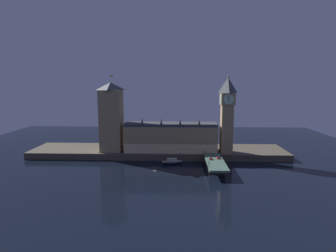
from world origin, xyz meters
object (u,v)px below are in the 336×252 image
pedestrian_mid_walk (223,158)px  pedestrian_far_rail (206,156)px  car_northbound_lead (211,159)px  car_southbound_trail (218,158)px  street_lamp_far (205,150)px  victoria_tower (111,117)px  street_lamp_near (209,161)px  clock_tower (227,113)px  pedestrian_near_rail (209,163)px  boat_upstream (172,162)px

pedestrian_mid_walk → pedestrian_far_rail: pedestrian_mid_walk is taller
car_northbound_lead → car_southbound_trail: car_southbound_trail is taller
pedestrian_mid_walk → street_lamp_far: (-11.82, 11.22, 3.55)m
victoria_tower → car_southbound_trail: size_ratio=14.55×
pedestrian_far_rail → street_lamp_near: (-0.40, -25.55, 3.47)m
clock_tower → pedestrian_near_rail: 53.09m
car_southbound_trail → pedestrian_mid_walk: pedestrian_mid_walk is taller
pedestrian_mid_walk → boat_upstream: 39.56m
pedestrian_far_rail → street_lamp_near: size_ratio=0.24×
car_northbound_lead → pedestrian_near_rail: (-2.86, -11.44, 0.27)m
pedestrian_near_rail → pedestrian_mid_walk: bearing=44.1°
pedestrian_mid_walk → boat_upstream: pedestrian_mid_walk is taller
car_southbound_trail → street_lamp_far: bearing=139.1°
pedestrian_mid_walk → pedestrian_near_rail: bearing=-135.9°
victoria_tower → pedestrian_far_rail: bearing=-17.5°
victoria_tower → pedestrian_mid_walk: size_ratio=34.81×
pedestrian_near_rail → car_southbound_trail: bearing=59.5°
victoria_tower → street_lamp_near: (77.30, -50.05, -23.31)m
pedestrian_far_rail → pedestrian_mid_walk: bearing=-32.7°
boat_upstream → pedestrian_far_rail: bearing=-8.2°
victoria_tower → street_lamp_far: bearing=-14.9°
clock_tower → pedestrian_far_rail: (-18.51, -20.40, -31.20)m
victoria_tower → boat_upstream: 64.65m
street_lamp_near → street_lamp_far: street_lamp_far is taller
car_southbound_trail → pedestrian_far_rail: bearing=155.7°
victoria_tower → pedestrian_near_rail: victoria_tower is taller
street_lamp_near → street_lamp_far: 29.44m
clock_tower → victoria_tower: size_ratio=0.99×
pedestrian_far_rail → victoria_tower: bearing=162.5°
car_northbound_lead → boat_upstream: size_ratio=0.22×
car_northbound_lead → boat_upstream: (-28.90, 10.69, -5.83)m
clock_tower → boat_upstream: (-44.56, -16.66, -37.28)m
pedestrian_near_rail → pedestrian_far_rail: 18.39m
pedestrian_mid_walk → pedestrian_far_rail: size_ratio=1.12×
clock_tower → car_southbound_trail: bearing=-112.3°
street_lamp_near → street_lamp_far: (0.00, 29.44, 0.19)m
car_southbound_trail → boat_upstream: (-34.62, 7.60, -5.93)m
clock_tower → victoria_tower: 96.40m
car_southbound_trail → street_lamp_near: 23.74m
victoria_tower → pedestrian_far_rail: (77.70, -24.50, -26.78)m
pedestrian_near_rail → car_northbound_lead: bearing=76.0°
street_lamp_near → boat_upstream: 40.08m
street_lamp_far → pedestrian_far_rail: bearing=-84.1°
pedestrian_near_rail → street_lamp_far: size_ratio=0.23×
pedestrian_near_rail → pedestrian_mid_walk: (11.42, 11.06, 0.09)m
pedestrian_near_rail → pedestrian_far_rail: bearing=90.0°
car_northbound_lead → boat_upstream: car_northbound_lead is taller
clock_tower → boat_upstream: bearing=-159.5°
car_southbound_trail → boat_upstream: bearing=167.6°
clock_tower → street_lamp_far: size_ratio=8.75×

